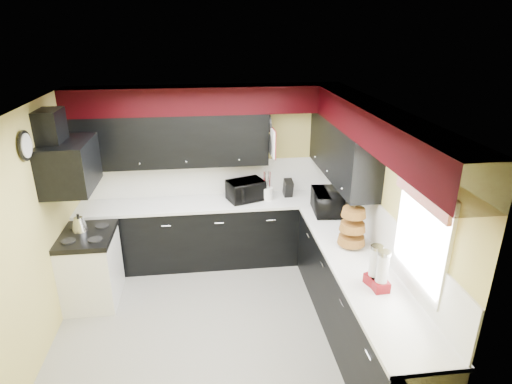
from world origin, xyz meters
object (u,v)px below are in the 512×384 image
kettle (79,224)px  microwave (327,202)px  toaster_oven (246,190)px  knife_block (288,188)px  utensil_crock (267,193)px

kettle → microwave: bearing=2.1°
toaster_oven → knife_block: (0.61, 0.04, -0.01)m
utensil_crock → kettle: utensil_crock is taller
knife_block → toaster_oven: bearing=-178.4°
utensil_crock → toaster_oven: bearing=175.9°
utensil_crock → kettle: 2.46m
kettle → toaster_oven: bearing=17.6°
knife_block → kettle: size_ratio=1.33×
utensil_crock → knife_block: size_ratio=0.72×
toaster_oven → kettle: toaster_oven is taller
microwave → knife_block: 0.72m
microwave → utensil_crock: size_ratio=2.92×
toaster_oven → utensil_crock: size_ratio=2.69×
knife_block → microwave: bearing=-58.3°
toaster_oven → microwave: bearing=-47.8°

